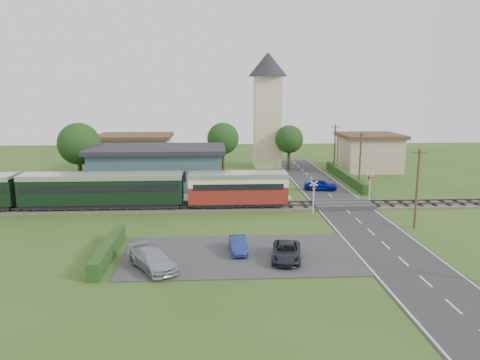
{
  "coord_description": "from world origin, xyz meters",
  "views": [
    {
      "loc": [
        -3.28,
        -44.6,
        11.94
      ],
      "look_at": [
        -0.58,
        4.0,
        2.55
      ],
      "focal_mm": 35.0,
      "sensor_mm": 36.0,
      "label": 1
    }
  ],
  "objects": [
    {
      "name": "house_west",
      "position": [
        -15.0,
        25.0,
        2.79
      ],
      "size": [
        10.8,
        8.8,
        5.5
      ],
      "color": "tan",
      "rests_on": "ground"
    },
    {
      "name": "equipment_hut",
      "position": [
        -18.0,
        5.2,
        1.75
      ],
      "size": [
        2.3,
        2.3,
        2.55
      ],
      "color": "beige",
      "rests_on": "platform"
    },
    {
      "name": "crossing_deck",
      "position": [
        10.0,
        2.0,
        0.23
      ],
      "size": [
        6.2,
        3.4,
        0.45
      ],
      "primitive_type": "cube",
      "color": "#333335",
      "rests_on": "ground"
    },
    {
      "name": "car_park_dark",
      "position": [
        1.75,
        -13.29,
        0.68
      ],
      "size": [
        2.66,
        4.56,
        1.19
      ],
      "primitive_type": "imported",
      "rotation": [
        0.0,
        0.0,
        -0.17
      ],
      "color": "black",
      "rests_on": "car_park"
    },
    {
      "name": "tree_c",
      "position": [
        8.0,
        25.0,
        4.65
      ],
      "size": [
        4.2,
        4.2,
        6.78
      ],
      "color": "#332316",
      "rests_on": "ground"
    },
    {
      "name": "pedestrian_far",
      "position": [
        -14.07,
        4.59,
        1.28
      ],
      "size": [
        0.89,
        0.98,
        1.66
      ],
      "primitive_type": "imported",
      "rotation": [
        0.0,
        0.0,
        1.19
      ],
      "color": "gray",
      "rests_on": "platform"
    },
    {
      "name": "ground",
      "position": [
        0.0,
        0.0,
        0.0
      ],
      "size": [
        120.0,
        120.0,
        0.0
      ],
      "primitive_type": "plane",
      "color": "#2D4C19"
    },
    {
      "name": "church_tower",
      "position": [
        5.0,
        28.0,
        10.23
      ],
      "size": [
        6.0,
        6.0,
        17.6
      ],
      "color": "beige",
      "rests_on": "ground"
    },
    {
      "name": "train",
      "position": [
        -17.69,
        2.0,
        2.18
      ],
      "size": [
        43.2,
        2.9,
        3.4
      ],
      "color": "#232328",
      "rests_on": "ground"
    },
    {
      "name": "utility_pole_b",
      "position": [
        14.2,
        -6.0,
        3.63
      ],
      "size": [
        1.4,
        0.22,
        7.0
      ],
      "color": "#473321",
      "rests_on": "ground"
    },
    {
      "name": "hedge_carpark",
      "position": [
        -11.0,
        -12.0,
        0.6
      ],
      "size": [
        0.8,
        9.0,
        1.2
      ],
      "primitive_type": "cube",
      "color": "#193814",
      "rests_on": "ground"
    },
    {
      "name": "tree_b",
      "position": [
        -2.0,
        23.0,
        5.02
      ],
      "size": [
        4.6,
        4.6,
        7.34
      ],
      "color": "#332316",
      "rests_on": "ground"
    },
    {
      "name": "hedge_station",
      "position": [
        -10.0,
        15.5,
        0.65
      ],
      "size": [
        22.0,
        0.8,
        1.3
      ],
      "primitive_type": "cube",
      "color": "#193814",
      "rests_on": "ground"
    },
    {
      "name": "streetlamp_east",
      "position": [
        16.0,
        27.0,
        3.04
      ],
      "size": [
        0.3,
        0.3,
        5.15
      ],
      "color": "#3F3F47",
      "rests_on": "ground"
    },
    {
      "name": "crossing_signal_far",
      "position": [
        13.6,
        4.39,
        2.14
      ],
      "size": [
        0.84,
        0.28,
        3.28
      ],
      "color": "silver",
      "rests_on": "ground"
    },
    {
      "name": "house_east",
      "position": [
        20.0,
        24.0,
        2.8
      ],
      "size": [
        8.8,
        8.8,
        5.5
      ],
      "color": "tan",
      "rests_on": "ground"
    },
    {
      "name": "tree_a",
      "position": [
        -20.0,
        14.0,
        5.38
      ],
      "size": [
        5.2,
        5.2,
        8.0
      ],
      "color": "#332316",
      "rests_on": "ground"
    },
    {
      "name": "platform",
      "position": [
        -10.0,
        5.2,
        0.23
      ],
      "size": [
        30.0,
        3.0,
        0.45
      ],
      "primitive_type": "cube",
      "color": "gray",
      "rests_on": "ground"
    },
    {
      "name": "pedestrian_near",
      "position": [
        -1.83,
        5.07,
        1.21
      ],
      "size": [
        0.66,
        0.56,
        1.53
      ],
      "primitive_type": "imported",
      "rotation": [
        0.0,
        0.0,
        3.55
      ],
      "color": "gray",
      "rests_on": "platform"
    },
    {
      "name": "road",
      "position": [
        10.0,
        0.0,
        0.03
      ],
      "size": [
        6.0,
        70.0,
        0.05
      ],
      "primitive_type": "cube",
      "color": "#28282B",
      "rests_on": "ground"
    },
    {
      "name": "car_park_silver",
      "position": [
        -7.5,
        -14.5,
        0.76
      ],
      "size": [
        4.12,
        5.01,
        1.37
      ],
      "primitive_type": "imported",
      "rotation": [
        0.0,
        0.0,
        0.56
      ],
      "color": "#9CA0A9",
      "rests_on": "car_park"
    },
    {
      "name": "utility_pole_d",
      "position": [
        14.2,
        22.0,
        3.63
      ],
      "size": [
        1.4,
        0.22,
        7.0
      ],
      "color": "#473321",
      "rests_on": "ground"
    },
    {
      "name": "railway_track",
      "position": [
        0.0,
        2.0,
        0.11
      ],
      "size": [
        76.0,
        3.2,
        0.49
      ],
      "color": "#4C443D",
      "rests_on": "ground"
    },
    {
      "name": "car_park_blue",
      "position": [
        -1.57,
        -11.45,
        0.64
      ],
      "size": [
        1.33,
        3.45,
        1.12
      ],
      "primitive_type": "imported",
      "rotation": [
        0.0,
        0.0,
        0.04
      ],
      "color": "navy",
      "rests_on": "car_park"
    },
    {
      "name": "car_on_road",
      "position": [
        9.5,
        9.98,
        0.72
      ],
      "size": [
        4.14,
        2.19,
        1.34
      ],
      "primitive_type": "imported",
      "rotation": [
        0.0,
        0.0,
        1.41
      ],
      "color": "#051588",
      "rests_on": "road"
    },
    {
      "name": "station_building",
      "position": [
        -10.0,
        10.99,
        2.69
      ],
      "size": [
        16.0,
        9.0,
        5.3
      ],
      "color": "#376165",
      "rests_on": "ground"
    },
    {
      "name": "streetlamp_west",
      "position": [
        -22.0,
        20.0,
        3.04
      ],
      "size": [
        0.3,
        0.3,
        5.15
      ],
      "color": "#3F3F47",
      "rests_on": "ground"
    },
    {
      "name": "car_park",
      "position": [
        -1.5,
        -12.0,
        0.04
      ],
      "size": [
        17.0,
        9.0,
        0.08
      ],
      "primitive_type": "cube",
      "color": "#333335",
      "rests_on": "ground"
    },
    {
      "name": "utility_pole_c",
      "position": [
        14.2,
        10.0,
        3.63
      ],
      "size": [
        1.4,
        0.22,
        7.0
      ],
      "color": "#473321",
      "rests_on": "ground"
    },
    {
      "name": "hedge_roadside",
      "position": [
        14.2,
        16.0,
        0.6
      ],
      "size": [
        0.8,
        18.0,
        1.2
      ],
      "primitive_type": "cube",
      "color": "#193814",
      "rests_on": "ground"
    },
    {
      "name": "crossing_signal_near",
      "position": [
        6.4,
        -0.41,
        2.14
      ],
      "size": [
        0.84,
        0.28,
        3.28
      ],
      "color": "silver",
      "rests_on": "ground"
    }
  ]
}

